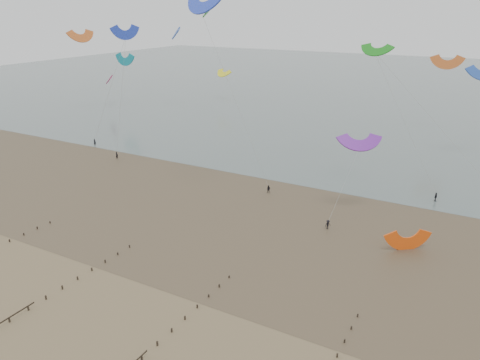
# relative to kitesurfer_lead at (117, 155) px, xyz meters

# --- Properties ---
(ground) EXTENTS (500.00, 500.00, 0.00)m
(ground) POSITION_rel_kitesurfer_lead_xyz_m (47.51, -45.34, -0.90)
(ground) COLOR brown
(ground) RESTS_ON ground
(sea_and_shore) EXTENTS (500.00, 665.00, 0.03)m
(sea_and_shore) POSITION_rel_kitesurfer_lead_xyz_m (43.43, -10.94, -0.89)
(sea_and_shore) COLOR #475654
(sea_and_shore) RESTS_ON ground
(kitesurfer_lead) EXTENTS (0.67, 0.45, 1.80)m
(kitesurfer_lead) POSITION_rel_kitesurfer_lead_xyz_m (0.00, 0.00, 0.00)
(kitesurfer_lead) COLOR black
(kitesurfer_lead) RESTS_ON ground
(kitesurfers) EXTENTS (137.16, 22.89, 1.85)m
(kitesurfers) POSITION_rel_kitesurfer_lead_xyz_m (64.96, 2.85, -0.06)
(kitesurfers) COLOR black
(kitesurfers) RESTS_ON ground
(grounded_kite) EXTENTS (8.05, 7.78, 3.49)m
(grounded_kite) POSITION_rel_kitesurfer_lead_xyz_m (71.44, -13.05, -0.90)
(grounded_kite) COLOR #FF5310
(grounded_kite) RESTS_ON ground
(kites_airborne) EXTENTS (243.25, 127.09, 41.73)m
(kites_airborne) POSITION_rel_kitesurfer_lead_xyz_m (24.48, 47.06, 22.31)
(kites_airborne) COLOR #6C189F
(kites_airborne) RESTS_ON ground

